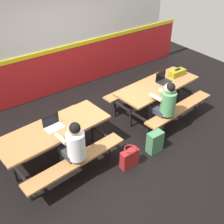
{
  "coord_description": "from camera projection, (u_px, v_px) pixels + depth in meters",
  "views": [
    {
      "loc": [
        -2.71,
        -3.65,
        3.71
      ],
      "look_at": [
        0.0,
        0.05,
        0.55
      ],
      "focal_mm": 44.59,
      "sensor_mm": 36.0,
      "label": 1
    }
  ],
  "objects": [
    {
      "name": "picnic_table_right",
      "position": [
        157.0,
        91.0,
        6.2
      ],
      "size": [
        2.06,
        1.71,
        0.74
      ],
      "color": "#9E6B3D",
      "rests_on": "ground"
    },
    {
      "name": "toolbox_grey",
      "position": [
        177.0,
        73.0,
        6.42
      ],
      "size": [
        0.4,
        0.18,
        0.18
      ],
      "color": "olive",
      "rests_on": "picnic_table_right"
    },
    {
      "name": "backpack_dark",
      "position": [
        155.0,
        142.0,
        5.32
      ],
      "size": [
        0.3,
        0.22,
        0.44
      ],
      "color": "#3F724C",
      "rests_on": "ground"
    },
    {
      "name": "picnic_table_left",
      "position": [
        55.0,
        136.0,
        4.91
      ],
      "size": [
        2.06,
        1.71,
        0.74
      ],
      "color": "#9E6B3D",
      "rests_on": "ground"
    },
    {
      "name": "accent_backdrop",
      "position": [
        56.0,
        45.0,
        6.69
      ],
      "size": [
        8.0,
        0.14,
        2.6
      ],
      "color": "red",
      "rests_on": "ground"
    },
    {
      "name": "ground_plane",
      "position": [
        113.0,
        135.0,
        5.86
      ],
      "size": [
        10.0,
        10.0,
        0.02
      ],
      "primitive_type": "cube",
      "color": "black"
    },
    {
      "name": "laptop_silver",
      "position": [
        53.0,
        125.0,
        4.82
      ],
      "size": [
        0.34,
        0.25,
        0.22
      ],
      "color": "silver",
      "rests_on": "picnic_table_left"
    },
    {
      "name": "student_nearer",
      "position": [
        73.0,
        145.0,
        4.51
      ],
      "size": [
        0.39,
        0.53,
        1.21
      ],
      "color": "#2D2D38",
      "rests_on": "ground"
    },
    {
      "name": "laptop_dark",
      "position": [
        163.0,
        80.0,
        6.21
      ],
      "size": [
        0.34,
        0.25,
        0.22
      ],
      "color": "black",
      "rests_on": "picnic_table_right"
    },
    {
      "name": "tote_bag_bright",
      "position": [
        129.0,
        158.0,
        4.99
      ],
      "size": [
        0.34,
        0.21,
        0.43
      ],
      "color": "maroon",
      "rests_on": "ground"
    },
    {
      "name": "student_further",
      "position": [
        165.0,
        103.0,
        5.54
      ],
      "size": [
        0.39,
        0.53,
        1.21
      ],
      "color": "#2D2D38",
      "rests_on": "ground"
    }
  ]
}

